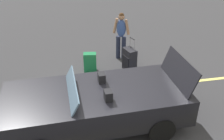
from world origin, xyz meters
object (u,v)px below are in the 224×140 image
suitcase_large_black (129,60)px  duffel_bag (134,78)px  suitcase_medium_bright (90,62)px  traveler_person (121,34)px  convertible_car (88,105)px

suitcase_large_black → duffel_bag: suitcase_large_black is taller
suitcase_large_black → suitcase_medium_bright: (1.25, -0.19, -0.06)m
suitcase_medium_bright → traveler_person: size_ratio=0.38×
duffel_bag → traveler_person: (0.03, -1.68, 0.77)m
suitcase_large_black → suitcase_medium_bright: bearing=-25.1°
convertible_car → traveler_person: (-1.54, -3.34, 0.34)m
suitcase_medium_bright → convertible_car: bearing=0.9°
duffel_bag → convertible_car: bearing=46.6°
suitcase_large_black → traveler_person: traveler_person is taller
traveler_person → suitcase_medium_bright: bearing=-30.1°
suitcase_large_black → suitcase_medium_bright: size_ratio=1.77×
convertible_car → duffel_bag: 2.32m
suitcase_large_black → traveler_person: (0.08, -0.89, 0.56)m
convertible_car → suitcase_large_black: convertible_car is taller
traveler_person → suitcase_large_black: bearing=34.1°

